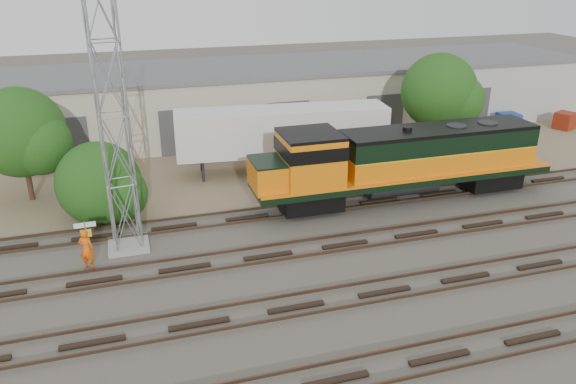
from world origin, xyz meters
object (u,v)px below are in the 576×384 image
object	(u,v)px
locomotive	(400,160)
semi_trailer	(287,132)
signal_tower	(113,120)
worker	(87,249)

from	to	relation	value
locomotive	semi_trailer	xyz separation A→B (m)	(-4.81, 6.73, 0.21)
locomotive	signal_tower	bearing A→B (deg)	-174.58
signal_tower	semi_trailer	size ratio (longest dim) A/B	0.94
signal_tower	worker	xyz separation A→B (m)	(-1.85, -1.58, -5.54)
locomotive	worker	xyz separation A→B (m)	(-17.41, -3.06, -1.51)
signal_tower	semi_trailer	bearing A→B (deg)	37.37
signal_tower	semi_trailer	world-z (taller)	signal_tower
locomotive	semi_trailer	distance (m)	8.28
signal_tower	worker	bearing A→B (deg)	-139.43
signal_tower	worker	size ratio (longest dim) A/B	6.78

